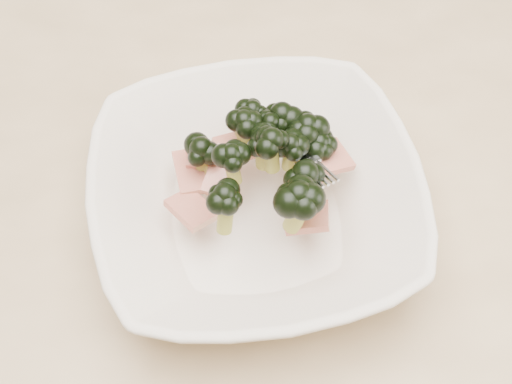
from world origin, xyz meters
TOP-DOWN VIEW (x-y plane):
  - dining_table at (0.00, 0.00)m, footprint 1.20×0.80m
  - broccoli_dish at (0.05, 0.01)m, footprint 0.33×0.33m

SIDE VIEW (x-z plane):
  - dining_table at x=0.00m, z-range 0.28..1.03m
  - broccoli_dish at x=0.05m, z-range 0.73..0.85m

